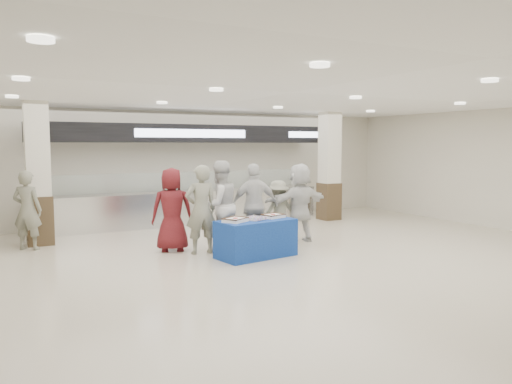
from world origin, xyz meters
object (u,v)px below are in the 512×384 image
sheet_cake_left (235,219)px  cupcake_tray (256,218)px  chef_short (255,205)px  soldier_b (278,212)px  chef_tall (219,205)px  soldier_bg (27,210)px  civilian_maroon (172,210)px  sheet_cake_right (273,216)px  soldier_a (201,209)px  display_table (256,238)px  civilian_white (299,203)px

sheet_cake_left → cupcake_tray: sheet_cake_left is taller
chef_short → soldier_b: 0.77m
chef_tall → soldier_bg: (-3.63, 1.90, -0.10)m
civilian_maroon → cupcake_tray: bearing=151.3°
chef_short → soldier_bg: chef_short is taller
sheet_cake_right → soldier_a: (-1.29, 0.73, 0.12)m
soldier_bg → chef_tall: bearing=-175.4°
display_table → civilian_white: civilian_white is taller
soldier_a → soldier_b: bearing=-168.3°
civilian_maroon → display_table: bearing=151.2°
soldier_a → chef_short: (1.29, 0.07, 0.00)m
civilian_maroon → chef_tall: 1.00m
civilian_maroon → soldier_bg: (-2.68, 1.59, -0.03)m
sheet_cake_right → soldier_b: bearing=54.1°
chef_short → civilian_white: chef_short is taller
chef_short → civilian_white: 1.16m
sheet_cake_right → civilian_white: (1.16, 0.79, 0.12)m
sheet_cake_left → sheet_cake_right: bearing=8.0°
civilian_maroon → soldier_b: size_ratio=1.24×
chef_short → civilian_white: size_ratio=1.01×
display_table → cupcake_tray: size_ratio=3.26×
sheet_cake_right → chef_tall: (-0.79, 0.92, 0.16)m
chef_tall → chef_short: size_ratio=1.04×
chef_short → soldier_b: chef_short is taller
chef_tall → civilian_white: bearing=166.3°
cupcake_tray → chef_tall: size_ratio=0.25×
chef_short → soldier_b: (0.72, 0.19, -0.20)m
sheet_cake_left → soldier_bg: (-3.50, 2.95, 0.06)m
soldier_bg → soldier_a: bearing=178.5°
display_table → civilian_white: 1.92m
sheet_cake_left → chef_tall: bearing=82.9°
chef_tall → display_table: bearing=98.5°
soldier_b → display_table: bearing=44.4°
display_table → soldier_b: bearing=34.5°
civilian_white → soldier_bg: size_ratio=1.07×
soldier_b → sheet_cake_right: bearing=55.5°
display_table → chef_tall: (-0.34, 1.01, 0.58)m
soldier_a → chef_tall: chef_tall is taller
soldier_a → chef_short: size_ratio=1.00×
soldier_a → soldier_bg: bearing=-29.5°
soldier_a → soldier_bg: (-3.13, 2.09, -0.06)m
sheet_cake_right → cupcake_tray: bearing=-168.3°
sheet_cake_left → soldier_bg: soldier_bg is taller
soldier_a → chef_short: 1.29m
cupcake_tray → civilian_maroon: size_ratio=0.27×
soldier_a → soldier_b: (2.01, 0.26, -0.20)m
civilian_maroon → soldier_a: bearing=148.7°
civilian_maroon → soldier_b: bearing=-168.7°
sheet_cake_left → sheet_cake_right: 0.93m
civilian_white → soldier_bg: 5.94m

